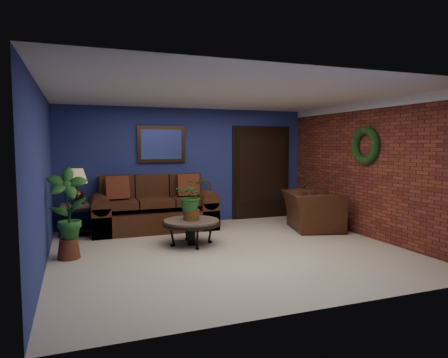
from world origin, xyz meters
name	(u,v)px	position (x,y,z in m)	size (l,w,h in m)	color
floor	(230,250)	(0.00, 0.00, 0.00)	(5.50, 5.50, 0.00)	beige
wall_back	(188,166)	(0.00, 2.50, 1.25)	(5.50, 0.04, 2.50)	navy
wall_left	(42,179)	(-2.75, 0.00, 1.25)	(0.04, 5.00, 2.50)	navy
wall_right_brick	(369,170)	(2.75, 0.00, 1.25)	(0.04, 5.00, 2.50)	maroon
ceiling	(230,95)	(0.00, 0.00, 2.50)	(5.50, 5.00, 0.02)	silver
crown_molding	(370,105)	(2.72, 0.00, 2.43)	(0.03, 5.00, 0.14)	white
wall_mirror	(161,144)	(-0.60, 2.46, 1.72)	(1.02, 0.06, 0.77)	#3F2816
closet_door	(261,173)	(1.75, 2.47, 1.05)	(1.44, 0.06, 2.18)	black
wreath	(365,146)	(2.69, 0.05, 1.70)	(0.72, 0.72, 0.16)	black
sofa	(153,211)	(-0.86, 2.09, 0.36)	(2.45, 1.06, 1.10)	#4A2515
coffee_table	(191,223)	(-0.48, 0.58, 0.37)	(1.01, 1.01, 0.43)	#4B4842
end_table	(78,211)	(-2.30, 2.05, 0.46)	(0.65, 0.65, 0.60)	#4B4842
table_lamp	(77,182)	(-2.30, 2.05, 1.01)	(0.39, 0.39, 0.65)	#3F2816
side_chair	(206,199)	(0.27, 2.12, 0.55)	(0.45, 0.45, 0.97)	#573118
armchair	(312,211)	(2.15, 0.92, 0.39)	(1.19, 1.04, 0.77)	#4A2515
coffee_plant	(191,198)	(-0.48, 0.58, 0.81)	(0.64, 0.60, 0.70)	brown
floor_plant	(299,201)	(2.35, 1.76, 0.45)	(0.45, 0.40, 0.86)	brown
tall_plant	(67,210)	(-2.45, 0.42, 0.74)	(0.63, 0.45, 1.38)	#602A1B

